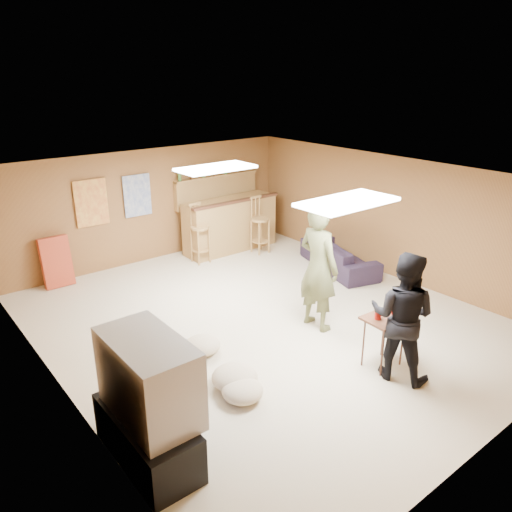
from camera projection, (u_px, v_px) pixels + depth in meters
ground at (264, 321)px, 7.64m from camera, size 7.00×7.00×0.00m
ceiling at (265, 179)px, 6.86m from camera, size 6.00×7.00×0.02m
wall_back at (151, 205)px, 9.81m from camera, size 6.00×0.02×2.20m
wall_front at (501, 354)px, 4.69m from camera, size 6.00×0.02×2.20m
wall_left at (55, 312)px, 5.50m from camera, size 0.02×7.00×2.20m
wall_right at (392, 217)px, 9.01m from camera, size 0.02×7.00×2.20m
tv_stand at (147, 437)px, 4.86m from camera, size 0.55×1.30×0.50m
dvd_box at (168, 435)px, 5.03m from camera, size 0.35×0.50×0.08m
tv_body at (149, 378)px, 4.68m from camera, size 0.60×1.10×0.80m
tv_screen at (178, 366)px, 4.86m from camera, size 0.02×0.95×0.65m
bar_counter at (230, 225)px, 10.48m from camera, size 2.00×0.60×1.10m
bar_lip at (237, 201)px, 10.10m from camera, size 2.10×0.12×0.05m
bar_shelf at (217, 176)px, 10.47m from camera, size 2.00×0.18×0.05m
bar_backing at (217, 190)px, 10.59m from camera, size 2.00×0.14×0.60m
poster_left at (91, 203)px, 8.99m from camera, size 0.60×0.03×0.85m
poster_right at (137, 196)px, 9.52m from camera, size 0.55×0.03×0.80m
folding_chair_stack at (56, 262)px, 8.72m from camera, size 0.50×0.26×0.91m
ceiling_panel_front at (347, 202)px, 5.78m from camera, size 1.20×0.60×0.04m
ceiling_panel_back at (216, 168)px, 7.75m from camera, size 1.20×0.60×0.04m
person_olive at (318, 267)px, 7.16m from camera, size 0.47×0.70×1.88m
person_black at (402, 317)px, 6.00m from camera, size 0.87×0.97×1.64m
sofa at (339, 255)px, 9.55m from camera, size 1.22×1.98×0.54m
tray_table at (383, 342)px, 6.38m from camera, size 0.56×0.46×0.69m
cup_red_near at (378, 315)px, 6.19m from camera, size 0.09×0.09×0.11m
cup_red_far at (395, 314)px, 6.21m from camera, size 0.10×0.10×0.11m
cup_blue at (388, 308)px, 6.38m from camera, size 0.10×0.10×0.12m
bar_stool_left at (200, 233)px, 9.75m from camera, size 0.48×0.48×1.22m
bar_stool_right at (260, 223)px, 10.26m from camera, size 0.53×0.53×1.28m
cushion_near_tv at (235, 377)px, 6.02m from camera, size 0.72×0.72×0.25m
cushion_mid at (202, 345)px, 6.75m from camera, size 0.64×0.64×0.22m
cushion_far at (242, 391)px, 5.79m from camera, size 0.64×0.64×0.22m
bottle_row at (203, 171)px, 10.21m from camera, size 1.20×0.08×0.26m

